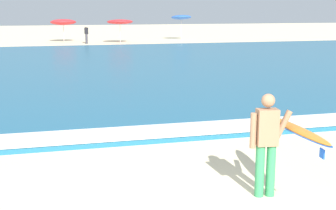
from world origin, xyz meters
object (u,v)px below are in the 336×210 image
Objects in this scene: surfer_with_board at (280,136)px; beach_umbrella_4 at (181,17)px; beach_umbrella_2 at (63,22)px; beachgoer_near_row_mid at (86,34)px; beach_umbrella_3 at (120,22)px.

surfer_with_board is 1.03× the size of beach_umbrella_4.
beachgoer_near_row_mid is at bearing -58.19° from beach_umbrella_2.
surfer_with_board is 35.24m from beach_umbrella_3.
beach_umbrella_2 is 3.53m from beachgoer_near_row_mid.
surfer_with_board is 37.80m from beach_umbrella_2.
beach_umbrella_4 reaches higher than surfer_with_board.
surfer_with_board is at bearing -103.92° from beach_umbrella_4.
beach_umbrella_2 is 5.45m from beach_umbrella_3.
beach_umbrella_4 is 1.54× the size of beachgoer_near_row_mid.
beach_umbrella_4 is at bearing 22.75° from beach_umbrella_3.
beach_umbrella_3 is at bearing 4.77° from beachgoer_near_row_mid.
beach_umbrella_4 is 9.89m from beachgoer_near_row_mid.
beach_umbrella_2 is (-1.79, 37.75, 0.75)m from surfer_with_board.
surfer_with_board is at bearing -94.84° from beach_umbrella_3.
beach_umbrella_4 is at bearing 0.20° from beach_umbrella_2.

